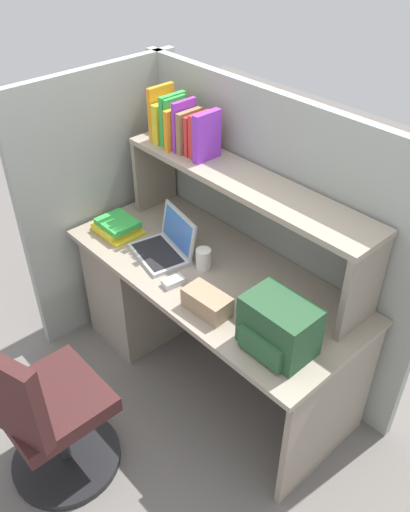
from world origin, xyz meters
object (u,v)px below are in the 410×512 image
(laptop, at_px, (166,245))
(office_chair, at_px, (45,419))
(computer_mouse, at_px, (173,282))
(paper_cup, at_px, (203,259))
(backpack, at_px, (278,327))
(tissue_box, at_px, (207,302))

(laptop, height_order, office_chair, laptop)
(computer_mouse, bearing_deg, office_chair, -80.36)
(laptop, distance_m, paper_cup, 0.23)
(backpack, height_order, tissue_box, backpack)
(backpack, distance_m, paper_cup, 0.63)
(paper_cup, bearing_deg, laptop, -164.43)
(backpack, bearing_deg, laptop, 174.33)
(computer_mouse, distance_m, office_chair, 0.84)
(backpack, xyz_separation_m, tissue_box, (-0.36, -0.06, -0.07))
(paper_cup, distance_m, tissue_box, 0.32)
(laptop, distance_m, computer_mouse, 0.26)
(laptop, bearing_deg, backpack, -5.67)
(paper_cup, bearing_deg, tissue_box, -39.32)
(tissue_box, bearing_deg, paper_cup, 137.56)
(paper_cup, bearing_deg, backpack, -13.18)
(office_chair, bearing_deg, paper_cup, -106.18)
(backpack, distance_m, computer_mouse, 0.62)
(backpack, distance_m, office_chair, 1.10)
(laptop, bearing_deg, office_chair, -75.44)
(computer_mouse, relative_size, paper_cup, 0.97)
(laptop, height_order, backpack, backpack)
(office_chair, bearing_deg, backpack, -143.24)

